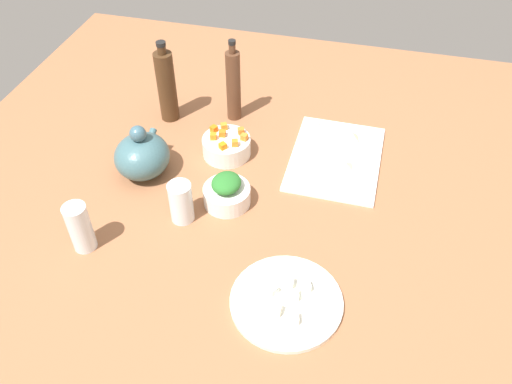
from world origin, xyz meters
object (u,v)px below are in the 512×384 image
(bowl_greens, at_px, (227,196))
(drinking_glass_0, at_px, (80,227))
(drinking_glass_1, at_px, (181,202))
(bottle_0, at_px, (166,86))
(bottle_1, at_px, (233,85))
(plate_tofu, at_px, (286,301))
(bowl_carrots, at_px, (227,146))
(cutting_board, at_px, (336,158))
(teapot, at_px, (142,155))

(bowl_greens, xyz_separation_m, drinking_glass_0, (-0.23, 0.30, 0.04))
(bowl_greens, bearing_deg, drinking_glass_1, 130.80)
(bottle_0, height_order, bottle_1, bottle_1)
(plate_tofu, bearing_deg, bottle_1, 25.18)
(bottle_1, xyz_separation_m, drinking_glass_0, (-0.61, 0.21, -0.05))
(bowl_carrots, relative_size, bottle_1, 0.53)
(bottle_1, relative_size, drinking_glass_0, 1.99)
(cutting_board, height_order, drinking_glass_0, drinking_glass_0)
(plate_tofu, relative_size, drinking_glass_1, 2.22)
(plate_tofu, xyz_separation_m, drinking_glass_0, (0.04, 0.52, 0.06))
(bowl_carrots, distance_m, bottle_1, 0.21)
(plate_tofu, relative_size, drinking_glass_0, 1.89)
(drinking_glass_0, xyz_separation_m, drinking_glass_1, (0.15, -0.20, -0.01))
(drinking_glass_0, bearing_deg, bowl_carrots, -29.02)
(bowl_carrots, relative_size, drinking_glass_0, 1.04)
(bottle_0, distance_m, drinking_glass_0, 0.56)
(teapot, bearing_deg, bowl_carrots, -56.32)
(plate_tofu, height_order, bowl_greens, bowl_greens)
(bowl_carrots, height_order, bottle_0, bottle_0)
(cutting_board, distance_m, bowl_greens, 0.36)
(cutting_board, bearing_deg, plate_tofu, 175.91)
(plate_tofu, height_order, drinking_glass_0, drinking_glass_0)
(drinking_glass_0, height_order, drinking_glass_1, drinking_glass_0)
(bottle_1, bearing_deg, bowl_greens, -166.89)
(bowl_carrots, distance_m, bottle_0, 0.28)
(plate_tofu, distance_m, bowl_carrots, 0.55)
(drinking_glass_0, bearing_deg, teapot, -6.67)
(cutting_board, xyz_separation_m, plate_tofu, (-0.52, 0.04, 0.00))
(cutting_board, xyz_separation_m, bowl_carrots, (-0.05, 0.32, 0.02))
(bowl_greens, relative_size, drinking_glass_0, 0.93)
(bowl_carrots, relative_size, drinking_glass_1, 1.23)
(cutting_board, xyz_separation_m, bottle_1, (0.13, 0.35, 0.11))
(bowl_carrots, bearing_deg, drinking_glass_0, 150.98)
(plate_tofu, bearing_deg, bottle_0, 40.05)
(bowl_greens, xyz_separation_m, drinking_glass_1, (-0.08, 0.10, 0.03))
(drinking_glass_0, bearing_deg, drinking_glass_1, -53.29)
(drinking_glass_0, relative_size, drinking_glass_1, 1.18)
(plate_tofu, relative_size, bottle_0, 0.96)
(cutting_board, xyz_separation_m, drinking_glass_1, (-0.33, 0.35, 0.05))
(plate_tofu, height_order, teapot, teapot)
(cutting_board, relative_size, drinking_glass_0, 2.57)
(drinking_glass_0, bearing_deg, bottle_0, -0.95)
(drinking_glass_1, bearing_deg, plate_tofu, -121.36)
(bottle_0, bearing_deg, bowl_greens, -138.81)
(teapot, relative_size, drinking_glass_1, 1.54)
(plate_tofu, bearing_deg, bowl_greens, 38.64)
(bottle_1, relative_size, drinking_glass_1, 2.34)
(drinking_glass_1, bearing_deg, bottle_0, 24.98)
(cutting_board, height_order, drinking_glass_1, drinking_glass_1)
(bowl_greens, xyz_separation_m, bottle_1, (0.38, 0.09, 0.09))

